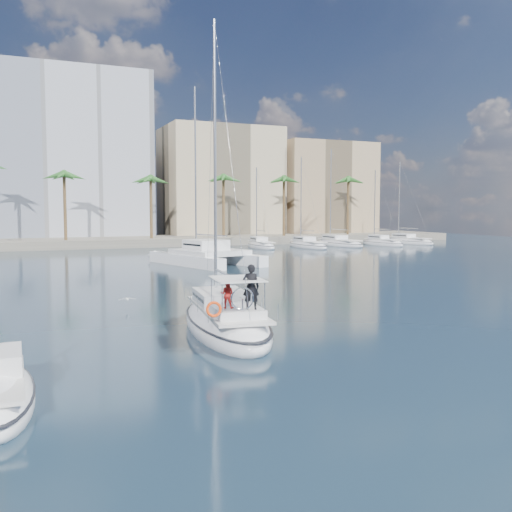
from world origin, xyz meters
name	(u,v)px	position (x,y,z in m)	size (l,w,h in m)	color
ground	(270,313)	(0.00, 0.00, 0.00)	(160.00, 160.00, 0.00)	black
quay	(104,242)	(0.00, 61.00, 0.60)	(120.00, 14.00, 1.20)	gray
building_modern	(15,157)	(-12.00, 73.00, 14.00)	(42.00, 16.00, 28.00)	silver
building_beige	(220,185)	(22.00, 70.00, 10.00)	(20.00, 14.00, 20.00)	tan
building_tan_right	(322,191)	(42.00, 68.00, 9.00)	(18.00, 12.00, 18.00)	tan
palm_centre	(107,177)	(0.00, 57.00, 10.28)	(3.60, 3.60, 12.30)	brown
palm_right	(313,181)	(34.00, 57.00, 10.28)	(3.60, 3.60, 12.30)	brown
main_sloop	(226,321)	(-3.93, -3.69, 0.50)	(4.59, 10.65, 15.31)	white
catamaran	(207,253)	(5.30, 27.02, 1.16)	(9.27, 13.59, 18.02)	white
seagull	(127,299)	(-6.87, 4.56, 0.50)	(0.99, 0.43, 0.18)	silver
moored_yacht_a	(261,248)	(20.00, 47.00, 0.00)	(2.72, 9.35, 11.90)	white
moored_yacht_b	(307,248)	(26.50, 45.00, 0.00)	(3.14, 10.78, 13.72)	white
moored_yacht_c	(339,246)	(33.00, 47.00, 0.00)	(3.55, 12.21, 15.54)	white
moored_yacht_d	(382,245)	(39.50, 45.00, 0.00)	(2.72, 9.35, 11.90)	white
moored_yacht_e	(408,244)	(46.00, 47.00, 0.00)	(3.14, 10.78, 13.72)	white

